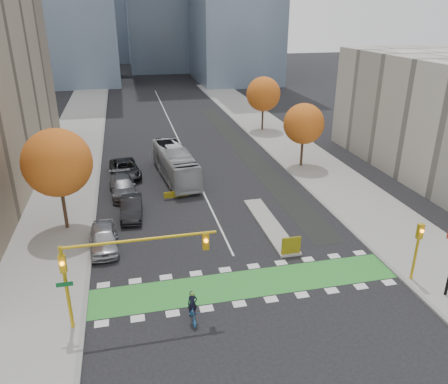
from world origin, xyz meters
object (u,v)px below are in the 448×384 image
traffic_signal_west (114,261)px  parked_car_d (125,169)px  traffic_signal_east (418,244)px  tree_east_far (263,94)px  tree_west (57,163)px  parked_car_a (104,238)px  hazard_board (291,245)px  bus (175,163)px  parked_car_b (131,208)px  cyclist (193,312)px  tree_east_near (304,124)px  parked_car_c (123,186)px

traffic_signal_west → parked_car_d: size_ratio=1.43×
traffic_signal_east → tree_east_far: bearing=87.0°
tree_west → parked_car_a: (3.00, -3.78, -4.77)m
hazard_board → bus: 18.44m
tree_east_far → parked_car_b: 31.77m
tree_west → cyclist: size_ratio=4.15×
tree_east_far → traffic_signal_east: size_ratio=1.87×
parked_car_a → parked_car_d: size_ratio=0.84×
hazard_board → parked_car_a: parked_car_a is taller
parked_car_a → tree_east_near: bearing=30.9°
hazard_board → cyclist: cyclist is taller
tree_east_near → hazard_board: bearing=-114.2°
cyclist → traffic_signal_east: bearing=2.0°
parked_car_b → bus: bearing=63.5°
traffic_signal_east → traffic_signal_west: bearing=-180.0°
hazard_board → parked_car_d: size_ratio=0.24×
bus → hazard_board: bearing=-76.8°
tree_west → cyclist: (8.05, -13.32, -4.95)m
traffic_signal_east → parked_car_b: traffic_signal_east is taller
tree_west → traffic_signal_west: (4.07, -12.51, -1.58)m
parked_car_d → parked_car_c: bearing=-101.1°
tree_east_near → parked_car_a: bearing=-146.7°
traffic_signal_west → parked_car_c: bearing=88.7°
parked_car_a → parked_car_d: bearing=80.9°
parked_car_c → tree_west: bearing=-130.6°
hazard_board → bus: bearing=109.3°
traffic_signal_east → parked_car_b: (-17.37, 13.72, -1.93)m
bus → parked_car_c: bus is taller
traffic_signal_east → bus: (-12.60, 22.09, -1.15)m
cyclist → parked_car_d: bearing=96.4°
tree_east_far → parked_car_b: size_ratio=1.56×
cyclist → parked_car_a: size_ratio=0.40×
traffic_signal_west → parked_car_b: size_ratio=1.74×
traffic_signal_west → parked_car_a: traffic_signal_west is taller
tree_west → tree_east_near: size_ratio=1.16×
tree_east_near → parked_car_c: bearing=-169.0°
traffic_signal_west → parked_car_c: size_ratio=1.49×
traffic_signal_east → parked_car_a: (-19.50, 8.72, -1.89)m
bus → parked_car_a: (-6.90, -13.37, -0.73)m
parked_car_a → parked_car_b: 5.44m
bus → parked_car_b: (-4.77, -8.37, -0.78)m
bus → parked_car_c: (-5.40, -3.37, -0.75)m
tree_east_far → parked_car_a: 37.00m
tree_west → tree_east_near: 26.01m
hazard_board → parked_car_a: bearing=162.8°
bus → parked_car_a: 15.06m
bus → traffic_signal_east: bearing=-66.4°
bus → parked_car_b: bearing=-125.8°
traffic_signal_east → bus: traffic_signal_east is taller
tree_east_near → traffic_signal_west: tree_east_near is taller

